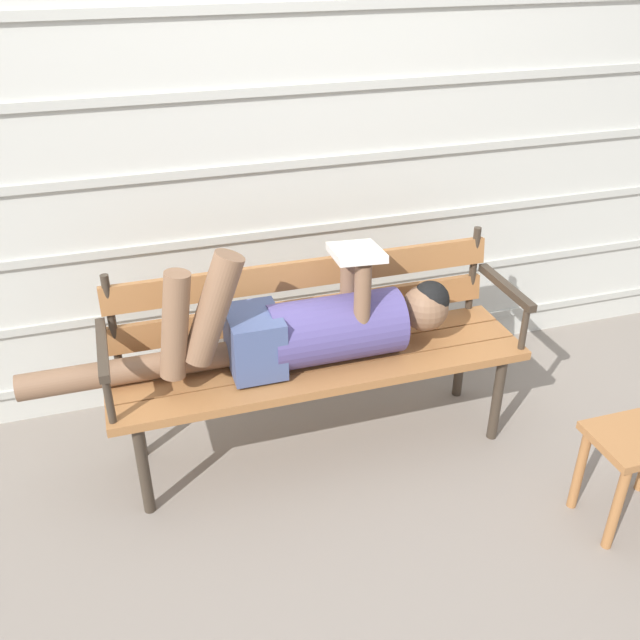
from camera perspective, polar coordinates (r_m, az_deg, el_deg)
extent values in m
plane|color=gray|center=(2.94, 0.84, -11.91)|extent=(12.00, 12.00, 0.00)
cube|color=beige|center=(3.04, -3.44, 12.73)|extent=(4.25, 0.06, 2.14)
cube|color=#B7B7AD|center=(3.40, -2.84, -2.36)|extent=(4.25, 0.02, 0.04)
cube|color=#B7B7AD|center=(3.24, -2.97, 2.20)|extent=(4.25, 0.02, 0.04)
cube|color=#B7B7AD|center=(3.11, -3.11, 7.18)|extent=(4.25, 0.02, 0.04)
cube|color=#B7B7AD|center=(3.01, -3.28, 12.54)|extent=(4.25, 0.02, 0.04)
cube|color=#B7B7AD|center=(2.93, -3.45, 18.24)|extent=(4.25, 0.02, 0.04)
cube|color=#B7B7AD|center=(2.89, -3.65, 24.18)|extent=(4.25, 0.02, 0.04)
cube|color=#9E6638|center=(2.68, 0.91, -5.13)|extent=(1.67, 0.13, 0.04)
cube|color=#9E6638|center=(2.79, 0.00, -3.53)|extent=(1.67, 0.13, 0.04)
cube|color=#9E6638|center=(2.91, -0.84, -2.05)|extent=(1.67, 0.13, 0.04)
cube|color=#9E6638|center=(2.90, -1.22, 0.68)|extent=(1.60, 0.05, 0.11)
cube|color=#9E6638|center=(2.82, -1.26, 3.81)|extent=(1.60, 0.05, 0.11)
cylinder|color=#382D23|center=(2.77, -16.67, -0.06)|extent=(0.03, 0.03, 0.39)
cylinder|color=#382D23|center=(3.13, 12.41, 4.11)|extent=(0.03, 0.03, 0.39)
cylinder|color=#382D23|center=(2.71, -14.24, -11.76)|extent=(0.04, 0.04, 0.41)
cylinder|color=#382D23|center=(3.06, 14.29, -6.27)|extent=(0.04, 0.04, 0.41)
cylinder|color=#382D23|center=(2.97, -14.79, -7.62)|extent=(0.04, 0.04, 0.41)
cylinder|color=#382D23|center=(3.29, 11.43, -3.06)|extent=(0.04, 0.04, 0.41)
cube|color=#382D23|center=(2.59, -17.39, -2.27)|extent=(0.04, 0.40, 0.03)
cylinder|color=#382D23|center=(2.50, -16.91, -6.16)|extent=(0.03, 0.03, 0.20)
cube|color=#382D23|center=(2.99, 14.99, 2.63)|extent=(0.04, 0.40, 0.03)
cylinder|color=#382D23|center=(2.92, 16.38, -0.56)|extent=(0.03, 0.03, 0.20)
cylinder|color=#514784|center=(2.73, 1.25, -0.70)|extent=(0.53, 0.26, 0.26)
cube|color=#475684|center=(2.66, -5.37, -1.75)|extent=(0.20, 0.25, 0.24)
sphere|color=brown|center=(2.84, 8.59, 1.00)|extent=(0.19, 0.19, 0.19)
sphere|color=black|center=(2.84, 9.01, 1.64)|extent=(0.16, 0.16, 0.16)
cylinder|color=brown|center=(2.49, -8.75, 0.91)|extent=(0.25, 0.11, 0.43)
cylinder|color=brown|center=(2.50, -11.78, -0.47)|extent=(0.15, 0.09, 0.42)
cylinder|color=brown|center=(2.71, -15.42, -3.99)|extent=(0.79, 0.10, 0.10)
cylinder|color=brown|center=(2.61, 3.48, 1.55)|extent=(0.06, 0.06, 0.30)
cylinder|color=brown|center=(2.75, 2.32, 3.07)|extent=(0.06, 0.06, 0.30)
cube|color=silver|center=(2.61, 2.98, 5.55)|extent=(0.20, 0.27, 0.07)
cylinder|color=#9E6638|center=(2.72, 23.09, -14.00)|extent=(0.04, 0.04, 0.37)
cylinder|color=#9E6638|center=(2.83, 20.49, -11.35)|extent=(0.04, 0.04, 0.37)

